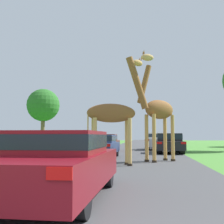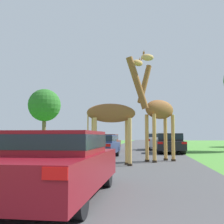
{
  "view_description": "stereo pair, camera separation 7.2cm",
  "coord_description": "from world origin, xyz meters",
  "px_view_note": "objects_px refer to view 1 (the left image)",
  "views": [
    {
      "loc": [
        1.01,
        -1.32,
        1.21
      ],
      "look_at": [
        -0.49,
        10.23,
        2.22
      ],
      "focal_mm": 45.0,
      "sensor_mm": 36.0,
      "label": 1
    },
    {
      "loc": [
        1.08,
        -1.32,
        1.21
      ],
      "look_at": [
        -0.49,
        10.23,
        2.22
      ],
      "focal_mm": 45.0,
      "sensor_mm": 36.0,
      "label": 2
    }
  ],
  "objects_px": {
    "car_queue_right": "(98,145)",
    "car_queue_left": "(105,142)",
    "car_far_ahead": "(164,141)",
    "tree_far_right": "(43,105)",
    "giraffe_companion": "(158,112)",
    "car_verge_right": "(156,141)",
    "car_lead_maroon": "(60,162)",
    "giraffe_near_road": "(116,112)",
    "car_rear_follower": "(169,143)"
  },
  "relations": [
    {
      "from": "car_queue_left",
      "to": "tree_far_right",
      "type": "distance_m",
      "value": 14.7
    },
    {
      "from": "car_far_ahead",
      "to": "car_rear_follower",
      "type": "xyz_separation_m",
      "value": [
        -0.13,
        -9.61,
        0.02
      ]
    },
    {
      "from": "tree_far_right",
      "to": "giraffe_near_road",
      "type": "bearing_deg",
      "value": -61.77
    },
    {
      "from": "car_verge_right",
      "to": "car_queue_left",
      "type": "bearing_deg",
      "value": -147.43
    },
    {
      "from": "car_queue_left",
      "to": "car_verge_right",
      "type": "bearing_deg",
      "value": 32.57
    },
    {
      "from": "car_rear_follower",
      "to": "car_far_ahead",
      "type": "bearing_deg",
      "value": 89.24
    },
    {
      "from": "car_queue_right",
      "to": "car_verge_right",
      "type": "height_order",
      "value": "car_verge_right"
    },
    {
      "from": "car_lead_maroon",
      "to": "tree_far_right",
      "type": "bearing_deg",
      "value": 111.94
    },
    {
      "from": "car_rear_follower",
      "to": "car_queue_left",
      "type": "bearing_deg",
      "value": 156.9
    },
    {
      "from": "car_lead_maroon",
      "to": "tree_far_right",
      "type": "distance_m",
      "value": 30.32
    },
    {
      "from": "car_queue_right",
      "to": "car_queue_left",
      "type": "bearing_deg",
      "value": 95.77
    },
    {
      "from": "giraffe_companion",
      "to": "car_verge_right",
      "type": "height_order",
      "value": "giraffe_companion"
    },
    {
      "from": "car_queue_right",
      "to": "tree_far_right",
      "type": "height_order",
      "value": "tree_far_right"
    },
    {
      "from": "giraffe_near_road",
      "to": "car_lead_maroon",
      "type": "height_order",
      "value": "giraffe_near_road"
    },
    {
      "from": "car_queue_left",
      "to": "car_far_ahead",
      "type": "xyz_separation_m",
      "value": [
        5.13,
        7.47,
        0.01
      ]
    },
    {
      "from": "car_far_ahead",
      "to": "car_verge_right",
      "type": "height_order",
      "value": "car_verge_right"
    },
    {
      "from": "giraffe_near_road",
      "to": "car_lead_maroon",
      "type": "xyz_separation_m",
      "value": [
        -0.41,
        -6.2,
        -1.52
      ]
    },
    {
      "from": "giraffe_companion",
      "to": "car_verge_right",
      "type": "xyz_separation_m",
      "value": [
        0.22,
        11.83,
        -1.57
      ]
    },
    {
      "from": "giraffe_near_road",
      "to": "car_verge_right",
      "type": "relative_size",
      "value": 1.23
    },
    {
      "from": "car_rear_follower",
      "to": "car_queue_right",
      "type": "bearing_deg",
      "value": -130.25
    },
    {
      "from": "car_verge_right",
      "to": "car_queue_right",
      "type": "bearing_deg",
      "value": -109.46
    },
    {
      "from": "car_queue_left",
      "to": "car_verge_right",
      "type": "distance_m",
      "value": 5.0
    },
    {
      "from": "giraffe_near_road",
      "to": "car_queue_right",
      "type": "relative_size",
      "value": 1.12
    },
    {
      "from": "giraffe_near_road",
      "to": "car_verge_right",
      "type": "xyz_separation_m",
      "value": [
        2.02,
        13.9,
        -1.42
      ]
    },
    {
      "from": "car_far_ahead",
      "to": "giraffe_companion",
      "type": "bearing_deg",
      "value": -93.92
    },
    {
      "from": "giraffe_near_road",
      "to": "car_queue_right",
      "type": "height_order",
      "value": "giraffe_near_road"
    },
    {
      "from": "giraffe_near_road",
      "to": "car_far_ahead",
      "type": "height_order",
      "value": "giraffe_near_road"
    },
    {
      "from": "giraffe_companion",
      "to": "car_verge_right",
      "type": "relative_size",
      "value": 1.23
    },
    {
      "from": "giraffe_near_road",
      "to": "car_queue_left",
      "type": "bearing_deg",
      "value": 172.67
    },
    {
      "from": "car_far_ahead",
      "to": "tree_far_right",
      "type": "height_order",
      "value": "tree_far_right"
    },
    {
      "from": "car_verge_right",
      "to": "tree_far_right",
      "type": "height_order",
      "value": "tree_far_right"
    },
    {
      "from": "car_queue_right",
      "to": "car_lead_maroon",
      "type": "bearing_deg",
      "value": -84.03
    },
    {
      "from": "giraffe_companion",
      "to": "car_far_ahead",
      "type": "xyz_separation_m",
      "value": [
        1.14,
        16.61,
        -1.64
      ]
    },
    {
      "from": "giraffe_companion",
      "to": "car_rear_follower",
      "type": "xyz_separation_m",
      "value": [
        1.01,
        7.0,
        -1.62
      ]
    },
    {
      "from": "car_lead_maroon",
      "to": "car_queue_right",
      "type": "height_order",
      "value": "car_lead_maroon"
    },
    {
      "from": "tree_far_right",
      "to": "car_rear_follower",
      "type": "bearing_deg",
      "value": -41.07
    },
    {
      "from": "car_verge_right",
      "to": "tree_far_right",
      "type": "bearing_deg",
      "value": 150.41
    },
    {
      "from": "car_lead_maroon",
      "to": "giraffe_companion",
      "type": "bearing_deg",
      "value": 75.1
    },
    {
      "from": "giraffe_companion",
      "to": "tree_far_right",
      "type": "height_order",
      "value": "tree_far_right"
    },
    {
      "from": "car_lead_maroon",
      "to": "car_far_ahead",
      "type": "xyz_separation_m",
      "value": [
        3.34,
        24.87,
        0.03
      ]
    },
    {
      "from": "car_queue_right",
      "to": "tree_far_right",
      "type": "bearing_deg",
      "value": 119.92
    },
    {
      "from": "car_lead_maroon",
      "to": "car_queue_left",
      "type": "height_order",
      "value": "car_queue_left"
    },
    {
      "from": "car_queue_right",
      "to": "car_verge_right",
      "type": "xyz_separation_m",
      "value": [
        3.49,
        9.88,
        0.1
      ]
    },
    {
      "from": "giraffe_companion",
      "to": "giraffe_near_road",
      "type": "bearing_deg",
      "value": 97.19
    },
    {
      "from": "car_verge_right",
      "to": "car_far_ahead",
      "type": "bearing_deg",
      "value": 79.17
    },
    {
      "from": "car_queue_left",
      "to": "car_verge_right",
      "type": "xyz_separation_m",
      "value": [
        4.22,
        2.69,
        0.08
      ]
    },
    {
      "from": "giraffe_companion",
      "to": "car_queue_left",
      "type": "relative_size",
      "value": 1.12
    },
    {
      "from": "giraffe_near_road",
      "to": "car_verge_right",
      "type": "distance_m",
      "value": 14.11
    },
    {
      "from": "car_queue_right",
      "to": "car_far_ahead",
      "type": "relative_size",
      "value": 1.12
    },
    {
      "from": "car_far_ahead",
      "to": "tree_far_right",
      "type": "bearing_deg",
      "value": 168.5
    }
  ]
}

